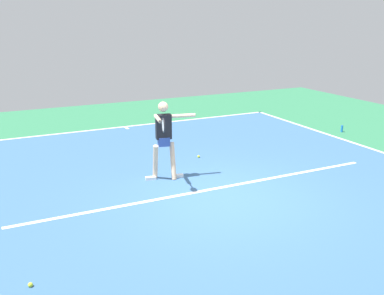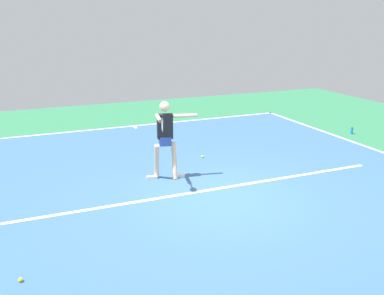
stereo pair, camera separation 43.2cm
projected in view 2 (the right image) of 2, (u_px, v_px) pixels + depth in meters
ground_plane at (221, 198)px, 8.74m from camera, size 22.07×22.07×0.00m
court_surface at (221, 198)px, 8.73m from camera, size 11.00×13.43×0.00m
court_line_baseline_near at (133, 126)px, 14.62m from camera, size 11.00×0.10×0.01m
court_line_service at (211, 190)px, 9.17m from camera, size 8.25×0.10×0.01m
court_line_centre_mark at (135, 127)px, 14.45m from camera, size 0.10×0.30×0.01m
tennis_player at (166, 135)px, 9.52m from camera, size 1.15×1.21×1.78m
tennis_ball_near_service_line at (203, 157)px, 11.27m from camera, size 0.07×0.07×0.07m
tennis_ball_far_corner at (21, 280)px, 5.95m from camera, size 0.07×0.07×0.07m
water_bottle at (352, 131)px, 13.58m from camera, size 0.07×0.07×0.22m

